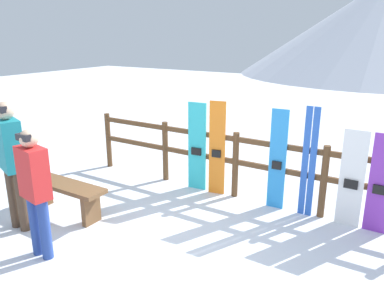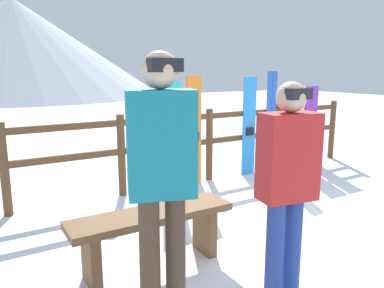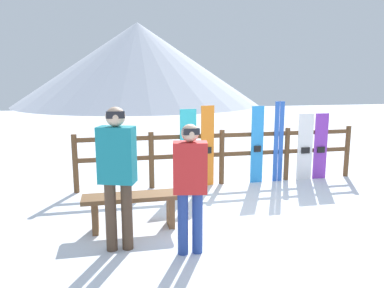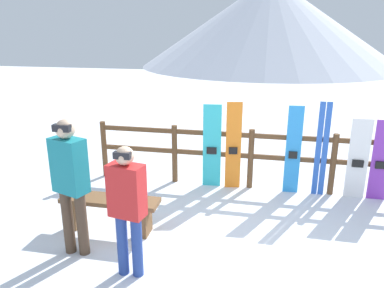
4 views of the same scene
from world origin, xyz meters
The scene contains 12 objects.
ground_plane centered at (0.00, 0.00, 0.00)m, with size 40.00×40.00×0.00m, color white.
mountain_backdrop centered at (0.00, 24.02, 3.00)m, with size 18.00×18.00×6.00m.
fence centered at (0.00, 2.02, 0.64)m, with size 5.58×0.10×1.07m.
bench centered at (-1.82, 0.15, 0.36)m, with size 1.37×0.36×0.49m.
person_red centered at (-1.21, -0.73, 0.91)m, with size 0.42×0.28×1.55m.
person_teal centered at (-2.02, -0.46, 1.02)m, with size 0.47×0.36×1.74m.
snowboard_cyan centered at (-0.68, 1.96, 0.74)m, with size 0.32×0.08×1.49m.
snowboard_orange centered at (-0.30, 1.96, 0.77)m, with size 0.27×0.09×1.55m.
snowboard_blue centered at (0.70, 1.96, 0.76)m, with size 0.25×0.07×1.52m.
ski_pair_blue centered at (1.15, 1.97, 0.80)m, with size 0.19×0.02×1.60m.
snowboard_white centered at (1.74, 1.96, 0.67)m, with size 0.32×0.06×1.35m.
snowboard_purple centered at (2.08, 1.96, 0.67)m, with size 0.29×0.06×1.35m.
Camera 4 is at (0.23, -4.21, 2.75)m, focal length 35.00 mm.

